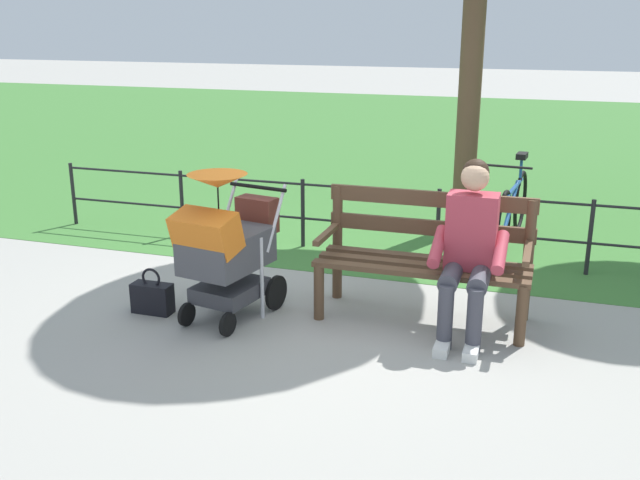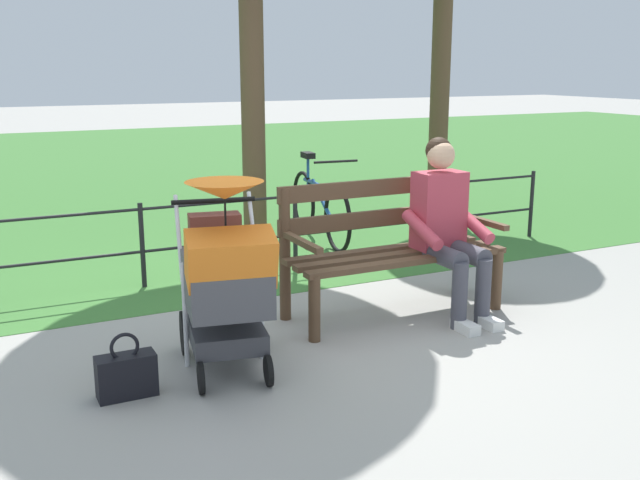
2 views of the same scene
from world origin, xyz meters
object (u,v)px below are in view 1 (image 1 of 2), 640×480
object	(u,v)px
bicycle	(513,208)
park_bench	(425,251)
person_on_bench	(469,245)
stroller	(226,245)
handbag	(152,297)

from	to	relation	value
bicycle	park_bench	bearing A→B (deg)	76.69
person_on_bench	bicycle	xyz separation A→B (m)	(-0.17, -2.42, -0.31)
stroller	bicycle	xyz separation A→B (m)	(-1.94, -2.71, -0.23)
handbag	bicycle	world-z (taller)	bicycle
person_on_bench	handbag	bearing A→B (deg)	9.03
park_bench	bicycle	bearing A→B (deg)	-103.31
person_on_bench	handbag	distance (m)	2.47
handbag	bicycle	bearing A→B (deg)	-132.37
stroller	bicycle	size ratio (longest dim) A/B	0.69
park_bench	handbag	distance (m)	2.16
handbag	person_on_bench	bearing A→B (deg)	-170.97
park_bench	stroller	bearing A→B (deg)	19.88
park_bench	stroller	xyz separation A→B (m)	(1.42, 0.51, 0.07)
stroller	bicycle	world-z (taller)	stroller
stroller	handbag	size ratio (longest dim) A/B	3.11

